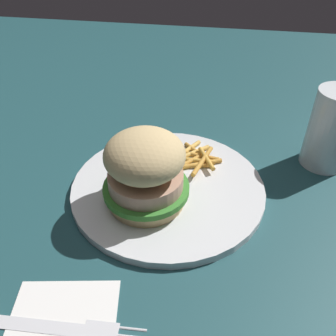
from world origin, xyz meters
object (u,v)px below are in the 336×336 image
object	(u,v)px
plate	(168,187)
fork	(62,327)
sandwich	(145,170)
drink_glass	(330,134)
napkin	(60,329)
fries_pile	(195,159)

from	to	relation	value
plate	fork	bearing A→B (deg)	163.00
plate	fork	size ratio (longest dim) A/B	1.60
sandwich	drink_glass	size ratio (longest dim) A/B	0.92
plate	napkin	distance (m)	0.24
napkin	drink_glass	world-z (taller)	drink_glass
napkin	drink_glass	bearing A→B (deg)	-42.12
sandwich	fork	bearing A→B (deg)	166.20
fries_pile	fork	bearing A→B (deg)	160.69
sandwich	fork	world-z (taller)	sandwich
fork	drink_glass	size ratio (longest dim) A/B	1.39
fries_pile	drink_glass	distance (m)	0.21
plate	sandwich	world-z (taller)	sandwich
fries_pile	drink_glass	world-z (taller)	drink_glass
fork	drink_glass	distance (m)	0.45
sandwich	fries_pile	bearing A→B (deg)	-28.63
plate	sandwich	bearing A→B (deg)	149.06
fries_pile	drink_glass	xyz separation A→B (m)	(0.05, -0.20, 0.04)
napkin	drink_glass	size ratio (longest dim) A/B	0.88
napkin	fries_pile	bearing A→B (deg)	-19.59
fork	fries_pile	bearing A→B (deg)	-19.31
sandwich	drink_glass	world-z (taller)	drink_glass
sandwich	fork	xyz separation A→B (m)	(-0.19, 0.05, -0.06)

